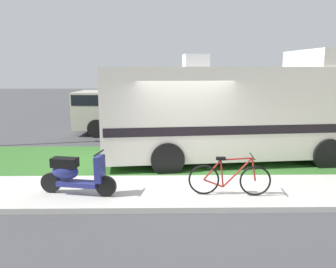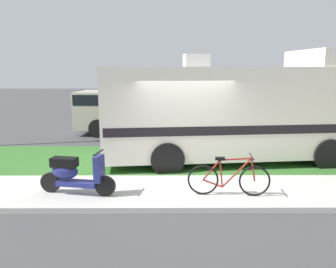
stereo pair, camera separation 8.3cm
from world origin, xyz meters
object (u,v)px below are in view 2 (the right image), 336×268
at_px(motorhome_rv, 237,110).
at_px(scooter, 74,174).
at_px(pickup_truck_far, 188,105).
at_px(bicycle, 229,179).
at_px(pickup_truck_near, 129,111).

relative_size(motorhome_rv, scooter, 4.66).
bearing_deg(motorhome_rv, pickup_truck_far, 97.40).
bearing_deg(bicycle, pickup_truck_near, 111.41).
relative_size(pickup_truck_near, pickup_truck_far, 1.00).
height_order(bicycle, pickup_truck_far, pickup_truck_far).
height_order(motorhome_rv, pickup_truck_far, motorhome_rv).
height_order(scooter, pickup_truck_near, pickup_truck_near).
relative_size(scooter, pickup_truck_far, 0.29).
distance_m(bicycle, pickup_truck_near, 8.17).
height_order(bicycle, pickup_truck_near, pickup_truck_near).
bearing_deg(pickup_truck_far, pickup_truck_near, -132.85).
bearing_deg(scooter, pickup_truck_near, 87.33).
bearing_deg(motorhome_rv, scooter, -143.67).
relative_size(motorhome_rv, pickup_truck_near, 1.37).
distance_m(bicycle, pickup_truck_far, 10.63).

